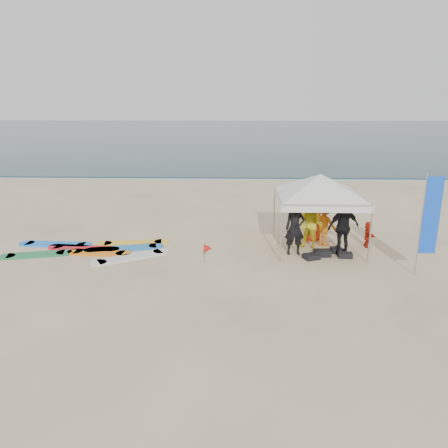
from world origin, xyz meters
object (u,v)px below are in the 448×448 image
person_black_a (295,228)px  person_seated (368,234)px  person_yellow (310,225)px  surfboard_spread (96,249)px  marker_pennant (208,248)px  person_black_b (343,227)px  feather_flag (430,217)px  person_orange_a (325,224)px  person_orange_b (314,215)px  canopy_tent (321,175)px

person_black_a → person_seated: (2.75, 0.84, -0.45)m
person_yellow → surfboard_spread: bearing=-142.2°
person_black_a → marker_pennant: (-2.90, -0.93, -0.43)m
person_black_a → person_black_b: bearing=0.4°
feather_flag → marker_pennant: feather_flag is taller
person_black_a → person_seated: bearing=14.5°
person_orange_a → person_seated: person_orange_a is taller
person_orange_b → person_orange_a: bearing=93.2°
marker_pennant → person_black_b: bearing=12.6°
marker_pennant → canopy_tent: bearing=23.3°
person_yellow → person_seated: (2.14, 0.35, -0.44)m
feather_flag → person_seated: bearing=109.4°
person_yellow → canopy_tent: size_ratio=0.45×
person_seated → canopy_tent: size_ratio=0.23×
feather_flag → marker_pennant: 6.77m
person_orange_b → feather_flag: bearing=107.0°
feather_flag → person_orange_b: bearing=129.2°
person_orange_b → canopy_tent: (-0.03, -0.87, 1.69)m
person_black_a → person_black_b: person_black_b is taller
canopy_tent → person_black_b: bearing=-39.1°
person_black_b → canopy_tent: bearing=-56.7°
canopy_tent → surfboard_spread: canopy_tent is taller
person_orange_a → person_orange_b: person_orange_b is taller
person_black_b → person_yellow: bearing=-38.6°
person_black_a → person_orange_b: bearing=57.2°
feather_flag → marker_pennant: size_ratio=4.90×
person_seated → canopy_tent: bearing=94.4°
person_black_a → person_yellow: bearing=36.3°
person_black_b → surfboard_spread: (-8.62, 0.07, -0.94)m
surfboard_spread → person_black_b: bearing=-0.4°
person_orange_a → marker_pennant: size_ratio=2.51×
person_black_a → person_orange_a: size_ratio=1.15×
marker_pennant → person_orange_a: bearing=25.0°
person_yellow → marker_pennant: person_yellow is taller
person_yellow → person_seated: person_yellow is taller
person_orange_b → marker_pennant: (-3.83, -2.51, -0.48)m
person_black_a → surfboard_spread: person_black_a is taller
person_orange_a → person_black_a: bearing=76.7°
person_yellow → marker_pennant: bearing=-122.7°
person_black_a → surfboard_spread: size_ratio=0.35×
person_seated → marker_pennant: (-5.65, -1.77, 0.02)m
canopy_tent → person_orange_a: bearing=42.9°
person_orange_b → canopy_tent: bearing=66.1°
person_yellow → feather_flag: bearing=-1.4°
person_orange_b → feather_flag: size_ratio=0.62×
person_orange_a → person_orange_b: bearing=-27.2°
person_black_b → canopy_tent: (-0.76, 0.62, 1.69)m
feather_flag → surfboard_spread: 10.97m
person_orange_a → canopy_tent: 1.91m
person_black_a → person_yellow: 0.78m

